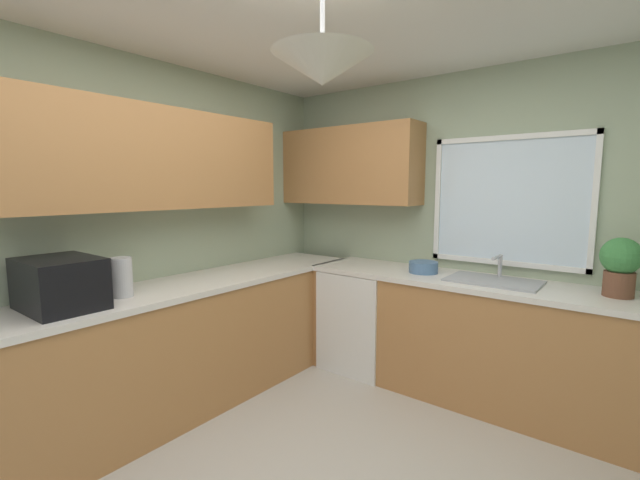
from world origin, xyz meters
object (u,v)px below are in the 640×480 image
sink_assembly (494,280)px  microwave (60,283)px  dishwasher (363,318)px  kettle (122,277)px  potted_plant (620,264)px  bowl (423,267)px

sink_assembly → microwave: bearing=-128.3°
dishwasher → kettle: 2.04m
microwave → dishwasher: bearing=73.2°
kettle → potted_plant: 3.13m
microwave → kettle: size_ratio=1.92×
sink_assembly → potted_plant: (0.74, 0.04, 0.20)m
bowl → kettle: bearing=-122.4°
kettle → bowl: bearing=57.6°
sink_assembly → potted_plant: 0.77m
dishwasher → sink_assembly: size_ratio=1.38×
dishwasher → potted_plant: potted_plant is taller
microwave → kettle: microwave is taller
potted_plant → bowl: size_ratio=1.64×
microwave → potted_plant: (2.49, 2.26, 0.06)m
sink_assembly → bowl: size_ratio=2.77×
microwave → kettle: (0.02, 0.34, -0.02)m
kettle → sink_assembly: (1.73, 1.87, -0.11)m
sink_assembly → bowl: 0.55m
sink_assembly → potted_plant: potted_plant is taller
potted_plant → microwave: bearing=-137.7°
potted_plant → bowl: bearing=-177.8°
kettle → sink_assembly: 2.55m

